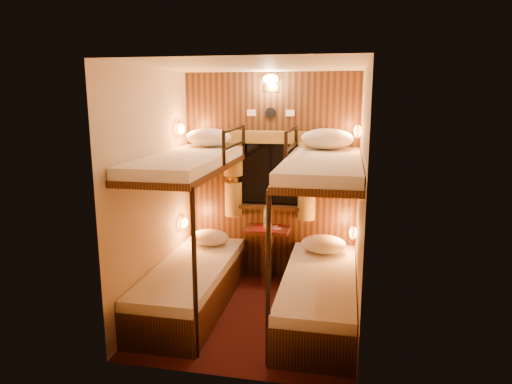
% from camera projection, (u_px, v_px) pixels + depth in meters
% --- Properties ---
extents(floor, '(2.10, 2.10, 0.00)m').
position_uv_depth(floor, '(252.00, 314.00, 4.55)').
color(floor, '#33120E').
rests_on(floor, ground).
extents(ceiling, '(2.10, 2.10, 0.00)m').
position_uv_depth(ceiling, '(252.00, 66.00, 4.05)').
color(ceiling, silver).
rests_on(ceiling, wall_back).
extents(wall_back, '(2.40, 0.00, 2.40)m').
position_uv_depth(wall_back, '(271.00, 178.00, 5.31)').
color(wall_back, '#C6B293').
rests_on(wall_back, floor).
extents(wall_front, '(2.40, 0.00, 2.40)m').
position_uv_depth(wall_front, '(223.00, 228.00, 3.29)').
color(wall_front, '#C6B293').
rests_on(wall_front, floor).
extents(wall_left, '(0.00, 2.40, 2.40)m').
position_uv_depth(wall_left, '(153.00, 193.00, 4.49)').
color(wall_left, '#C6B293').
rests_on(wall_left, floor).
extents(wall_right, '(0.00, 2.40, 2.40)m').
position_uv_depth(wall_right, '(361.00, 202.00, 4.11)').
color(wall_right, '#C6B293').
rests_on(wall_right, floor).
extents(back_panel, '(2.00, 0.03, 2.40)m').
position_uv_depth(back_panel, '(270.00, 178.00, 5.29)').
color(back_panel, black).
rests_on(back_panel, floor).
extents(bunk_left, '(0.72, 1.90, 1.82)m').
position_uv_depth(bunk_left, '(191.00, 255.00, 4.62)').
color(bunk_left, black).
rests_on(bunk_left, floor).
extents(bunk_right, '(0.72, 1.90, 1.82)m').
position_uv_depth(bunk_right, '(320.00, 264.00, 4.37)').
color(bunk_right, black).
rests_on(bunk_right, floor).
extents(window, '(1.00, 0.12, 0.79)m').
position_uv_depth(window, '(270.00, 180.00, 5.27)').
color(window, black).
rests_on(window, back_panel).
extents(curtains, '(1.10, 0.22, 1.00)m').
position_uv_depth(curtains, '(270.00, 174.00, 5.22)').
color(curtains, olive).
rests_on(curtains, back_panel).
extents(back_fixtures, '(0.54, 0.09, 0.48)m').
position_uv_depth(back_fixtures, '(271.00, 86.00, 5.04)').
color(back_fixtures, black).
rests_on(back_fixtures, back_panel).
extents(reading_lamps, '(2.00, 0.20, 1.25)m').
position_uv_depth(reading_lamps, '(265.00, 180.00, 4.96)').
color(reading_lamps, orange).
rests_on(reading_lamps, wall_left).
extents(table, '(0.50, 0.34, 0.66)m').
position_uv_depth(table, '(267.00, 248.00, 5.28)').
color(table, '#592014').
rests_on(table, floor).
extents(bottle_left, '(0.08, 0.08, 0.26)m').
position_uv_depth(bottle_left, '(267.00, 219.00, 5.20)').
color(bottle_left, '#99BFE5').
rests_on(bottle_left, table).
extents(bottle_right, '(0.06, 0.06, 0.21)m').
position_uv_depth(bottle_right, '(269.00, 221.00, 5.19)').
color(bottle_right, '#99BFE5').
rests_on(bottle_right, table).
extents(sachet_a, '(0.09, 0.07, 0.01)m').
position_uv_depth(sachet_a, '(277.00, 229.00, 5.20)').
color(sachet_a, silver).
rests_on(sachet_a, table).
extents(sachet_b, '(0.09, 0.08, 0.01)m').
position_uv_depth(sachet_b, '(275.00, 226.00, 5.29)').
color(sachet_b, silver).
rests_on(sachet_b, table).
extents(pillow_lower_left, '(0.45, 0.32, 0.18)m').
position_uv_depth(pillow_lower_left, '(210.00, 237.00, 5.24)').
color(pillow_lower_left, silver).
rests_on(pillow_lower_left, bunk_left).
extents(pillow_lower_right, '(0.49, 0.35, 0.19)m').
position_uv_depth(pillow_lower_right, '(324.00, 244.00, 4.97)').
color(pillow_lower_right, silver).
rests_on(pillow_lower_right, bunk_right).
extents(pillow_upper_left, '(0.51, 0.37, 0.20)m').
position_uv_depth(pillow_upper_left, '(209.00, 137.00, 5.05)').
color(pillow_upper_left, silver).
rests_on(pillow_upper_left, bunk_left).
extents(pillow_upper_right, '(0.55, 0.39, 0.22)m').
position_uv_depth(pillow_upper_right, '(327.00, 139.00, 4.78)').
color(pillow_upper_right, silver).
rests_on(pillow_upper_right, bunk_right).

